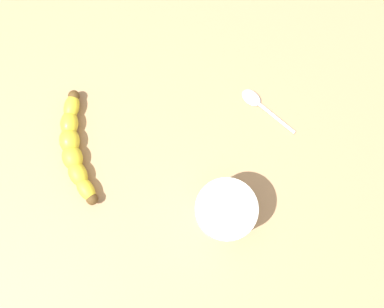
% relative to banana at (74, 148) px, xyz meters
% --- Properties ---
extents(wooden_tabletop, '(1.20, 1.20, 0.03)m').
position_rel_banana_xyz_m(wooden_tabletop, '(-0.15, -0.05, -0.03)').
color(wooden_tabletop, '#A67E57').
rests_on(wooden_tabletop, ground).
extents(banana, '(0.13, 0.16, 0.03)m').
position_rel_banana_xyz_m(banana, '(0.00, 0.00, 0.00)').
color(banana, yellow).
rests_on(banana, wooden_tabletop).
extents(smoothie_glass, '(0.09, 0.09, 0.09)m').
position_rel_banana_xyz_m(smoothie_glass, '(-0.26, -0.01, 0.03)').
color(smoothie_glass, silver).
rests_on(smoothie_glass, wooden_tabletop).
extents(teaspoon, '(0.11, 0.04, 0.01)m').
position_rel_banana_xyz_m(teaspoon, '(-0.24, -0.20, -0.01)').
color(teaspoon, silver).
rests_on(teaspoon, wooden_tabletop).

